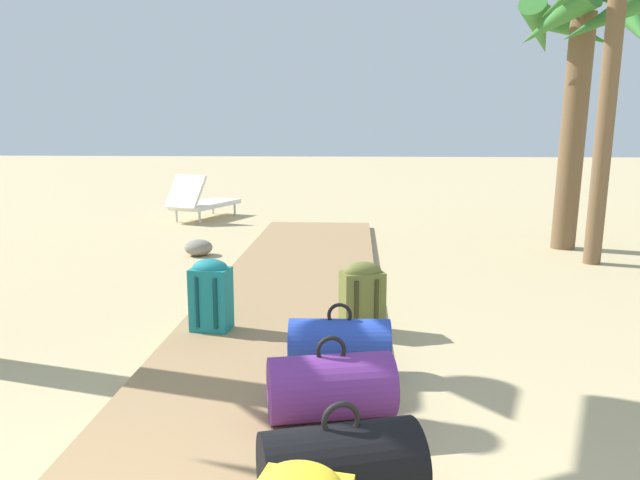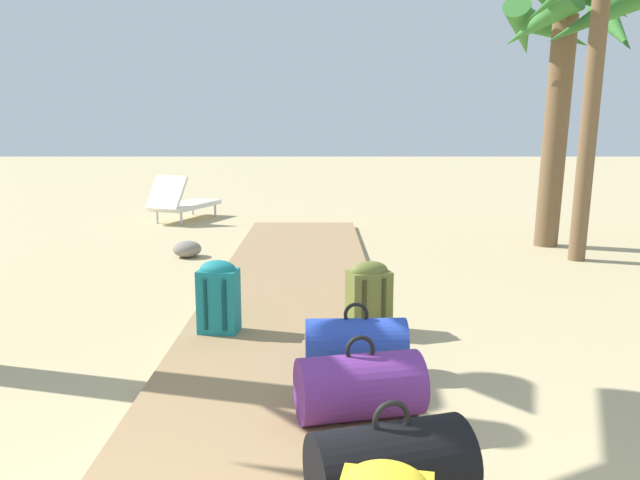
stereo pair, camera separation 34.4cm
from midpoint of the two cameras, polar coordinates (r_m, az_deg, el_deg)
ground_plane at (r=4.84m, az=-5.11°, el=-9.41°), size 60.00×60.00×0.00m
boardwalk at (r=5.71m, az=-4.27°, el=-5.88°), size 1.61×9.31×0.08m
duffel_bag_purple at (r=3.44m, az=0.82°, el=-13.23°), size 0.73×0.49×0.46m
backpack_teal at (r=4.85m, az=-11.14°, el=-4.91°), size 0.32×0.26×0.56m
duffel_bag_blue at (r=4.17m, az=1.02°, el=-9.24°), size 0.67×0.33×0.42m
backpack_olive at (r=4.99m, az=2.65°, el=-4.66°), size 0.38×0.30×0.50m
duffel_bag_black at (r=2.72m, az=2.73°, el=-19.98°), size 0.73×0.53×0.47m
palm_tree_far_right at (r=8.95m, az=20.40°, el=15.23°), size 1.79×1.69×3.38m
palm_tree_near_right at (r=8.16m, az=23.43°, el=18.94°), size 2.11×2.14×3.69m
lounge_chair at (r=11.21m, az=-13.20°, el=3.37°), size 1.09×1.62×0.82m
rock_left_mid at (r=8.11m, az=-13.08°, el=-0.81°), size 0.49×0.49×0.21m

